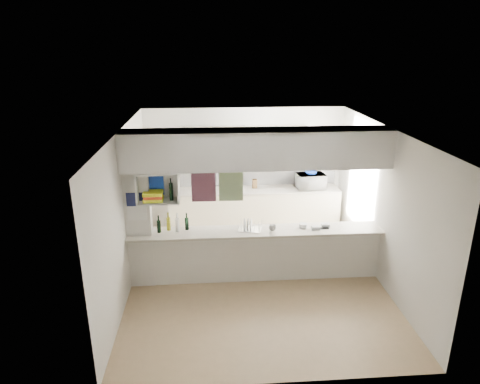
{
  "coord_description": "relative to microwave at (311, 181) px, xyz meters",
  "views": [
    {
      "loc": [
        -0.75,
        -6.44,
        3.84
      ],
      "look_at": [
        -0.23,
        0.5,
        1.42
      ],
      "focal_mm": 32.0,
      "sensor_mm": 36.0,
      "label": 1
    }
  ],
  "objects": [
    {
      "name": "floor",
      "position": [
        -1.39,
        -2.06,
        -1.08
      ],
      "size": [
        4.8,
        4.8,
        0.0
      ],
      "primitive_type": "plane",
      "color": "#A1845E",
      "rests_on": "ground"
    },
    {
      "name": "wall_left",
      "position": [
        -3.49,
        -2.06,
        0.22
      ],
      "size": [
        0.0,
        4.8,
        4.8
      ],
      "primitive_type": "plane",
      "rotation": [
        1.57,
        0.0,
        1.57
      ],
      "color": "silver",
      "rests_on": "floor"
    },
    {
      "name": "microwave",
      "position": [
        0.0,
        0.0,
        0.0
      ],
      "size": [
        0.62,
        0.45,
        0.32
      ],
      "primitive_type": "imported",
      "rotation": [
        0.0,
        0.0,
        3.25
      ],
      "color": "white",
      "rests_on": "bench_top"
    },
    {
      "name": "kitchen_run",
      "position": [
        -1.23,
        0.07,
        -0.26
      ],
      "size": [
        3.6,
        0.63,
        2.24
      ],
      "color": "beige",
      "rests_on": "floor"
    },
    {
      "name": "ceiling",
      "position": [
        -1.39,
        -2.06,
        1.52
      ],
      "size": [
        4.8,
        4.8,
        0.0
      ],
      "primitive_type": "plane",
      "color": "white",
      "rests_on": "wall_back"
    },
    {
      "name": "wine_bottles",
      "position": [
        -2.76,
        -1.99,
        -0.05
      ],
      "size": [
        0.51,
        0.14,
        0.32
      ],
      "color": "black",
      "rests_on": "breakfast_bar"
    },
    {
      "name": "cup",
      "position": [
        -1.13,
        -2.13,
        -0.1
      ],
      "size": [
        0.15,
        0.15,
        0.1
      ],
      "primitive_type": "imported",
      "rotation": [
        0.0,
        0.0,
        -0.21
      ],
      "color": "white",
      "rests_on": "dish_rack"
    },
    {
      "name": "dish_rack",
      "position": [
        -1.49,
        -2.03,
        -0.08
      ],
      "size": [
        0.43,
        0.36,
        0.2
      ],
      "rotation": [
        0.0,
        0.0,
        -0.24
      ],
      "color": "silver",
      "rests_on": "breakfast_bar"
    },
    {
      "name": "utensil_jar",
      "position": [
        -1.85,
        0.09,
        -0.1
      ],
      "size": [
        0.09,
        0.09,
        0.13
      ],
      "primitive_type": "cylinder",
      "color": "black",
      "rests_on": "bench_top"
    },
    {
      "name": "servery_partition",
      "position": [
        -1.56,
        -2.06,
        0.58
      ],
      "size": [
        4.2,
        0.5,
        2.6
      ],
      "color": "silver",
      "rests_on": "floor"
    },
    {
      "name": "cubby_shelf",
      "position": [
        -2.96,
        -2.13,
        0.63
      ],
      "size": [
        0.65,
        0.35,
        0.5
      ],
      "color": "white",
      "rests_on": "bulkhead"
    },
    {
      "name": "plastic_tubs",
      "position": [
        -0.43,
        -2.03,
        -0.13
      ],
      "size": [
        0.52,
        0.21,
        0.07
      ],
      "color": "silver",
      "rests_on": "breakfast_bar"
    },
    {
      "name": "bowl",
      "position": [
        -0.01,
        -0.03,
        0.19
      ],
      "size": [
        0.24,
        0.24,
        0.06
      ],
      "primitive_type": "imported",
      "color": "navy",
      "rests_on": "microwave"
    },
    {
      "name": "knife_block",
      "position": [
        -1.18,
        0.12,
        -0.06
      ],
      "size": [
        0.1,
        0.08,
        0.2
      ],
      "primitive_type": "cube",
      "rotation": [
        0.0,
        0.0,
        0.07
      ],
      "color": "#52391C",
      "rests_on": "bench_top"
    },
    {
      "name": "wall_back",
      "position": [
        -1.39,
        0.34,
        0.22
      ],
      "size": [
        4.2,
        0.0,
        4.2
      ],
      "primitive_type": "plane",
      "rotation": [
        1.57,
        0.0,
        0.0
      ],
      "color": "silver",
      "rests_on": "floor"
    },
    {
      "name": "wall_right",
      "position": [
        0.71,
        -2.06,
        0.22
      ],
      "size": [
        0.0,
        4.8,
        4.8
      ],
      "primitive_type": "plane",
      "rotation": [
        1.57,
        0.0,
        -1.57
      ],
      "color": "silver",
      "rests_on": "floor"
    }
  ]
}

